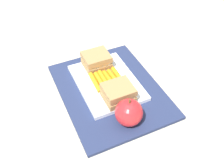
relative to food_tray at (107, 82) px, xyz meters
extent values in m
plane|color=#B7AD99|center=(0.03, 0.00, -0.02)|extent=(2.40, 2.40, 0.00)
cube|color=navy|center=(0.03, 0.00, -0.01)|extent=(0.36, 0.28, 0.01)
cube|color=white|center=(0.00, 0.00, 0.00)|extent=(0.23, 0.17, 0.01)
cube|color=#9E7A4C|center=(-0.08, 0.00, 0.01)|extent=(0.07, 0.08, 0.02)
cube|color=beige|center=(-0.08, 0.00, 0.03)|extent=(0.07, 0.07, 0.01)
cube|color=#9E7A4C|center=(-0.08, 0.00, 0.04)|extent=(0.07, 0.08, 0.02)
cube|color=#9E7A4C|center=(0.08, 0.00, 0.01)|extent=(0.07, 0.08, 0.02)
cube|color=beige|center=(0.08, 0.00, 0.03)|extent=(0.07, 0.07, 0.01)
cube|color=#9E7A4C|center=(0.08, 0.00, 0.04)|extent=(0.07, 0.08, 0.02)
cylinder|color=orange|center=(0.00, -0.04, 0.01)|extent=(0.08, 0.01, 0.02)
cylinder|color=orange|center=(0.00, -0.02, 0.01)|extent=(0.08, 0.01, 0.02)
cylinder|color=orange|center=(0.00, -0.01, 0.01)|extent=(0.08, 0.01, 0.02)
cylinder|color=orange|center=(0.00, 0.01, 0.01)|extent=(0.08, 0.01, 0.02)
cylinder|color=orange|center=(0.00, 0.02, 0.01)|extent=(0.08, 0.01, 0.02)
cylinder|color=orange|center=(0.00, 0.04, 0.01)|extent=(0.08, 0.01, 0.02)
sphere|color=red|center=(0.15, -0.01, 0.03)|extent=(0.07, 0.07, 0.07)
cylinder|color=brown|center=(0.15, -0.01, 0.07)|extent=(0.01, 0.01, 0.01)
camera|label=1|loc=(0.52, -0.23, 0.54)|focal=42.17mm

